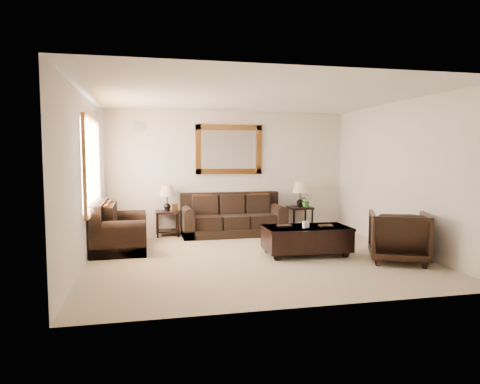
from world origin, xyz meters
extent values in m
cube|color=gray|center=(0.00, 0.00, 0.00)|extent=(5.50, 5.00, 0.01)
cube|color=white|center=(0.00, 0.00, 2.70)|extent=(5.50, 5.00, 0.01)
cube|color=beige|center=(0.00, 2.50, 1.35)|extent=(5.50, 0.01, 2.70)
cube|color=beige|center=(0.00, -2.50, 1.35)|extent=(5.50, 0.01, 2.70)
cube|color=beige|center=(-2.75, 0.00, 1.35)|extent=(0.01, 5.00, 2.70)
cube|color=beige|center=(2.75, 0.00, 1.35)|extent=(0.01, 5.00, 2.70)
cube|color=white|center=(-2.73, 0.90, 1.55)|extent=(0.01, 1.80, 1.50)
cube|color=brown|center=(-2.70, 0.90, 2.34)|extent=(0.06, 1.96, 0.08)
cube|color=brown|center=(-2.70, 0.90, 0.76)|extent=(0.06, 1.96, 0.08)
cube|color=brown|center=(-2.70, -0.04, 1.55)|extent=(0.06, 0.08, 1.50)
cube|color=brown|center=(-2.70, 1.84, 1.55)|extent=(0.06, 0.08, 1.50)
cube|color=brown|center=(-2.70, 0.90, 1.55)|extent=(0.05, 0.05, 1.50)
cube|color=#4D270F|center=(0.04, 2.46, 1.85)|extent=(1.50, 0.06, 1.10)
cube|color=white|center=(0.04, 2.48, 1.85)|extent=(1.26, 0.01, 0.86)
cube|color=#999999|center=(-1.90, 2.48, 2.35)|extent=(0.25, 0.02, 0.18)
cube|color=black|center=(0.04, 2.01, 0.09)|extent=(2.20, 0.95, 0.18)
cube|color=black|center=(0.04, 2.37, 0.67)|extent=(2.20, 0.22, 0.45)
cube|color=black|center=(-0.54, 1.99, 0.31)|extent=(0.56, 0.78, 0.27)
cube|color=black|center=(0.04, 1.99, 0.31)|extent=(0.56, 0.78, 0.27)
cube|color=black|center=(0.63, 1.99, 0.31)|extent=(0.56, 0.78, 0.27)
cube|color=black|center=(-0.95, 2.01, 0.26)|extent=(0.22, 0.95, 0.53)
cylinder|color=black|center=(-0.95, 2.01, 0.53)|extent=(0.22, 0.93, 0.22)
cube|color=black|center=(1.03, 2.01, 0.26)|extent=(0.22, 0.95, 0.53)
cylinder|color=black|center=(1.03, 2.01, 0.53)|extent=(0.22, 0.93, 0.22)
cube|color=#56210B|center=(-0.60, 2.19, 0.67)|extent=(0.42, 0.18, 0.43)
cube|color=#56210B|center=(0.68, 2.19, 0.67)|extent=(0.42, 0.18, 0.43)
cube|color=black|center=(-2.26, 1.06, 0.09)|extent=(0.94, 1.58, 0.18)
cube|color=black|center=(-2.62, 1.06, 0.67)|extent=(0.22, 1.58, 0.44)
cube|color=black|center=(-2.24, 0.78, 0.31)|extent=(0.77, 0.55, 0.27)
cube|color=black|center=(-2.24, 1.35, 0.31)|extent=(0.77, 0.55, 0.27)
cube|color=black|center=(-2.26, 0.38, 0.26)|extent=(0.94, 0.22, 0.52)
cylinder|color=black|center=(-2.26, 0.38, 0.52)|extent=(0.92, 0.22, 0.22)
cube|color=black|center=(-2.26, 1.74, 0.26)|extent=(0.94, 0.22, 0.52)
cylinder|color=black|center=(-2.26, 1.74, 0.52)|extent=(0.92, 0.22, 0.22)
cube|color=#56210B|center=(-2.44, 0.73, 0.66)|extent=(0.18, 0.41, 0.43)
cube|color=#56210B|center=(-2.44, 1.40, 0.66)|extent=(0.18, 0.41, 0.43)
cube|color=black|center=(-1.35, 2.21, 0.52)|extent=(0.49, 0.49, 0.04)
cube|color=black|center=(-1.35, 2.21, 0.11)|extent=(0.42, 0.42, 0.03)
cylinder|color=black|center=(-1.56, 2.00, 0.25)|extent=(0.04, 0.04, 0.49)
cylinder|color=black|center=(-1.14, 2.00, 0.25)|extent=(0.04, 0.04, 0.49)
cylinder|color=black|center=(-1.56, 2.42, 0.25)|extent=(0.04, 0.04, 0.49)
cylinder|color=black|center=(-1.14, 2.42, 0.25)|extent=(0.04, 0.04, 0.49)
sphere|color=black|center=(-1.35, 2.21, 0.63)|extent=(0.15, 0.15, 0.15)
cylinder|color=black|center=(-1.35, 2.21, 0.79)|extent=(0.02, 0.02, 0.32)
cone|color=tan|center=(-1.35, 2.21, 0.97)|extent=(0.34, 0.34, 0.23)
cube|color=#4D270F|center=(-1.19, 2.12, 0.61)|extent=(0.13, 0.09, 0.15)
cube|color=black|center=(1.64, 2.21, 0.53)|extent=(0.51, 0.51, 0.05)
cube|color=black|center=(1.64, 2.21, 0.11)|extent=(0.43, 0.43, 0.03)
cylinder|color=black|center=(1.42, 1.99, 0.25)|extent=(0.05, 0.05, 0.51)
cylinder|color=black|center=(1.86, 1.99, 0.25)|extent=(0.05, 0.05, 0.51)
cylinder|color=black|center=(1.42, 2.42, 0.25)|extent=(0.05, 0.05, 0.51)
cylinder|color=black|center=(1.86, 2.42, 0.25)|extent=(0.05, 0.05, 0.51)
sphere|color=black|center=(1.64, 2.21, 0.64)|extent=(0.16, 0.16, 0.16)
cylinder|color=black|center=(1.64, 2.21, 0.81)|extent=(0.02, 0.02, 0.33)
cone|color=tan|center=(1.64, 2.21, 0.99)|extent=(0.35, 0.35, 0.24)
sphere|color=black|center=(0.31, -0.36, 0.05)|extent=(0.13, 0.13, 0.13)
sphere|color=black|center=(1.52, -0.36, 0.05)|extent=(0.13, 0.13, 0.13)
sphere|color=black|center=(0.31, 0.19, 0.05)|extent=(0.13, 0.13, 0.13)
sphere|color=black|center=(1.52, 0.19, 0.05)|extent=(0.13, 0.13, 0.13)
cube|color=black|center=(0.91, -0.08, 0.29)|extent=(1.46, 0.82, 0.40)
cube|color=black|center=(0.91, -0.08, 0.47)|extent=(1.49, 0.84, 0.04)
cube|color=black|center=(0.53, -0.03, 0.51)|extent=(0.25, 0.17, 0.03)
cube|color=black|center=(1.24, -0.14, 0.51)|extent=(0.23, 0.16, 0.03)
cube|color=white|center=(0.86, -0.19, 0.55)|extent=(0.11, 0.09, 0.11)
imported|color=black|center=(2.20, -0.84, 0.45)|extent=(1.15, 1.12, 0.91)
imported|color=#2D5E20|center=(1.75, 2.12, 0.66)|extent=(0.26, 0.29, 0.23)
camera|label=1|loc=(-1.77, -6.96, 1.73)|focal=32.00mm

